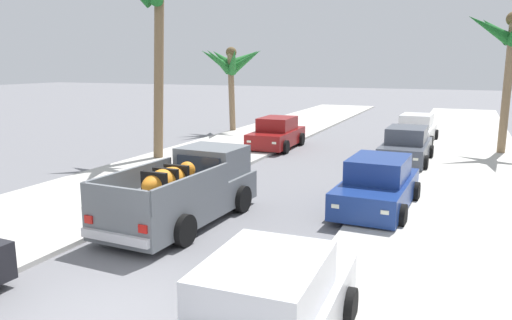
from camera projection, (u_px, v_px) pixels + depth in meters
The scene contains 14 objects.
ground_plane at pixel (102, 317), 8.14m from camera, with size 160.00×160.00×0.00m, color slate.
sidewalk_left at pixel (192, 160), 20.99m from camera, with size 5.16×60.00×0.12m, color beige.
sidewalk_right at pixel (457, 184), 16.94m from camera, with size 5.16×60.00×0.12m, color beige.
curb_left at pixel (217, 163), 20.54m from camera, with size 0.16×60.00×0.10m, color silver.
curb_right at pixel (422, 181), 17.39m from camera, with size 0.16×60.00×0.10m, color silver.
pickup_truck at pixel (186, 191), 12.97m from camera, with size 2.37×5.28×1.80m.
car_left_near at pixel (277, 134), 24.30m from camera, with size 2.11×4.30×1.54m.
car_right_near at pixel (416, 130), 25.71m from camera, with size 2.15×4.31×1.54m.
car_left_mid at pixel (406, 147), 20.54m from camera, with size 2.07×4.28×1.54m.
car_right_mid at pixel (377, 186), 13.95m from camera, with size 2.14×4.31×1.54m.
car_left_far at pixel (267, 313), 6.85m from camera, with size 2.12×4.30×1.54m.
palm_tree_left_fore at pixel (511, 39), 21.51m from camera, with size 4.11×4.23×6.42m.
palm_tree_left_mid at pixel (157, 4), 20.38m from camera, with size 3.74×3.51×8.07m.
palm_tree_right_mid at pixel (231, 63), 29.23m from camera, with size 3.81×3.91×5.17m.
Camera 1 is at (5.29, -5.88, 4.14)m, focal length 34.36 mm.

